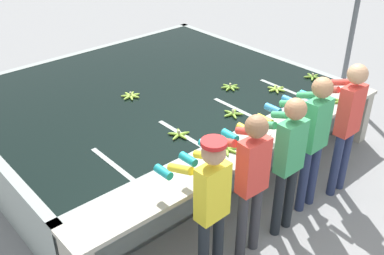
{
  "coord_description": "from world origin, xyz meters",
  "views": [
    {
      "loc": [
        -3.48,
        -2.63,
        3.64
      ],
      "look_at": [
        0.0,
        1.31,
        0.59
      ],
      "focal_mm": 42.0,
      "sensor_mm": 36.0,
      "label": 1
    }
  ],
  "objects_px": {
    "worker_1": "(250,174)",
    "support_post_right": "(357,7)",
    "banana_bunch_floating_5": "(312,77)",
    "worker_0": "(210,199)",
    "banana_bunch_floating_3": "(179,134)",
    "banana_bunch_ledge_0": "(342,101)",
    "worker_3": "(313,132)",
    "banana_bunch_ledge_1": "(226,149)",
    "banana_bunch_floating_0": "(276,89)",
    "worker_4": "(346,118)",
    "banana_bunch_floating_2": "(233,114)",
    "knife_0": "(264,141)",
    "banana_bunch_floating_1": "(230,87)",
    "banana_bunch_floating_4": "(131,96)",
    "worker_2": "(287,155)"
  },
  "relations": [
    {
      "from": "worker_4",
      "to": "banana_bunch_floating_2",
      "type": "bearing_deg",
      "value": 118.07
    },
    {
      "from": "banana_bunch_floating_2",
      "to": "knife_0",
      "type": "bearing_deg",
      "value": -106.77
    },
    {
      "from": "banana_bunch_floating_5",
      "to": "worker_3",
      "type": "bearing_deg",
      "value": -145.1
    },
    {
      "from": "knife_0",
      "to": "worker_4",
      "type": "bearing_deg",
      "value": -30.73
    },
    {
      "from": "banana_bunch_floating_1",
      "to": "banana_bunch_floating_4",
      "type": "bearing_deg",
      "value": 150.17
    },
    {
      "from": "banana_bunch_floating_3",
      "to": "banana_bunch_ledge_0",
      "type": "xyz_separation_m",
      "value": [
        2.25,
        -0.81,
        0.0
      ]
    },
    {
      "from": "worker_4",
      "to": "banana_bunch_ledge_0",
      "type": "relative_size",
      "value": 6.21
    },
    {
      "from": "banana_bunch_floating_2",
      "to": "banana_bunch_floating_3",
      "type": "xyz_separation_m",
      "value": [
        -0.87,
        0.06,
        0.0
      ]
    },
    {
      "from": "banana_bunch_floating_1",
      "to": "banana_bunch_floating_3",
      "type": "height_order",
      "value": "same"
    },
    {
      "from": "worker_2",
      "to": "knife_0",
      "type": "height_order",
      "value": "worker_2"
    },
    {
      "from": "banana_bunch_floating_5",
      "to": "worker_0",
      "type": "bearing_deg",
      "value": -159.92
    },
    {
      "from": "banana_bunch_floating_5",
      "to": "banana_bunch_floating_2",
      "type": "bearing_deg",
      "value": -179.26
    },
    {
      "from": "worker_0",
      "to": "worker_4",
      "type": "relative_size",
      "value": 0.94
    },
    {
      "from": "banana_bunch_floating_2",
      "to": "banana_bunch_floating_5",
      "type": "xyz_separation_m",
      "value": [
        1.78,
        0.02,
        0.0
      ]
    },
    {
      "from": "banana_bunch_floating_1",
      "to": "banana_bunch_floating_0",
      "type": "bearing_deg",
      "value": -47.42
    },
    {
      "from": "banana_bunch_floating_2",
      "to": "support_post_right",
      "type": "relative_size",
      "value": 0.09
    },
    {
      "from": "worker_3",
      "to": "banana_bunch_ledge_0",
      "type": "bearing_deg",
      "value": 17.18
    },
    {
      "from": "knife_0",
      "to": "banana_bunch_floating_4",
      "type": "bearing_deg",
      "value": 103.38
    },
    {
      "from": "knife_0",
      "to": "support_post_right",
      "type": "relative_size",
      "value": 0.11
    },
    {
      "from": "worker_1",
      "to": "banana_bunch_floating_3",
      "type": "height_order",
      "value": "worker_1"
    },
    {
      "from": "worker_3",
      "to": "worker_4",
      "type": "distance_m",
      "value": 0.56
    },
    {
      "from": "worker_1",
      "to": "banana_bunch_ledge_1",
      "type": "height_order",
      "value": "worker_1"
    },
    {
      "from": "worker_2",
      "to": "worker_4",
      "type": "height_order",
      "value": "worker_4"
    },
    {
      "from": "worker_0",
      "to": "banana_bunch_ledge_0",
      "type": "bearing_deg",
      "value": 8.58
    },
    {
      "from": "worker_4",
      "to": "banana_bunch_ledge_1",
      "type": "bearing_deg",
      "value": 152.94
    },
    {
      "from": "worker_3",
      "to": "knife_0",
      "type": "height_order",
      "value": "worker_3"
    },
    {
      "from": "worker_1",
      "to": "support_post_right",
      "type": "bearing_deg",
      "value": 19.39
    },
    {
      "from": "banana_bunch_floating_1",
      "to": "support_post_right",
      "type": "bearing_deg",
      "value": -6.18
    },
    {
      "from": "banana_bunch_floating_3",
      "to": "banana_bunch_floating_5",
      "type": "xyz_separation_m",
      "value": [
        2.64,
        -0.04,
        0.0
      ]
    },
    {
      "from": "worker_4",
      "to": "support_post_right",
      "type": "bearing_deg",
      "value": 30.51
    },
    {
      "from": "banana_bunch_ledge_0",
      "to": "banana_bunch_ledge_1",
      "type": "distance_m",
      "value": 2.06
    },
    {
      "from": "support_post_right",
      "to": "banana_bunch_ledge_0",
      "type": "bearing_deg",
      "value": -150.6
    },
    {
      "from": "banana_bunch_ledge_0",
      "to": "banana_bunch_floating_5",
      "type": "bearing_deg",
      "value": 62.74
    },
    {
      "from": "banana_bunch_floating_0",
      "to": "banana_bunch_floating_4",
      "type": "bearing_deg",
      "value": 144.65
    },
    {
      "from": "knife_0",
      "to": "banana_bunch_floating_1",
      "type": "bearing_deg",
      "value": 59.3
    },
    {
      "from": "worker_1",
      "to": "banana_bunch_floating_3",
      "type": "bearing_deg",
      "value": 84.19
    },
    {
      "from": "worker_3",
      "to": "banana_bunch_ledge_1",
      "type": "relative_size",
      "value": 6.15
    },
    {
      "from": "banana_bunch_floating_4",
      "to": "knife_0",
      "type": "xyz_separation_m",
      "value": [
        0.48,
        -2.03,
        -0.01
      ]
    },
    {
      "from": "banana_bunch_floating_0",
      "to": "support_post_right",
      "type": "xyz_separation_m",
      "value": [
        2.24,
        0.2,
        0.74
      ]
    },
    {
      "from": "banana_bunch_floating_5",
      "to": "banana_bunch_ledge_0",
      "type": "height_order",
      "value": "banana_bunch_ledge_0"
    },
    {
      "from": "worker_3",
      "to": "banana_bunch_floating_1",
      "type": "distance_m",
      "value": 1.81
    },
    {
      "from": "worker_1",
      "to": "worker_3",
      "type": "bearing_deg",
      "value": 2.29
    },
    {
      "from": "worker_1",
      "to": "support_post_right",
      "type": "height_order",
      "value": "support_post_right"
    },
    {
      "from": "banana_bunch_floating_2",
      "to": "banana_bunch_floating_1",
      "type": "bearing_deg",
      "value": 46.77
    },
    {
      "from": "worker_3",
      "to": "banana_bunch_ledge_1",
      "type": "distance_m",
      "value": 1.0
    },
    {
      "from": "worker_1",
      "to": "banana_bunch_ledge_0",
      "type": "distance_m",
      "value": 2.42
    },
    {
      "from": "worker_4",
      "to": "banana_bunch_ledge_0",
      "type": "xyz_separation_m",
      "value": [
        0.72,
        0.48,
        -0.2
      ]
    },
    {
      "from": "banana_bunch_floating_1",
      "to": "banana_bunch_ledge_1",
      "type": "distance_m",
      "value": 1.69
    },
    {
      "from": "worker_4",
      "to": "support_post_right",
      "type": "xyz_separation_m",
      "value": [
        2.6,
        1.53,
        0.54
      ]
    },
    {
      "from": "worker_0",
      "to": "worker_3",
      "type": "xyz_separation_m",
      "value": [
        1.65,
        0.05,
        0.05
      ]
    }
  ]
}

